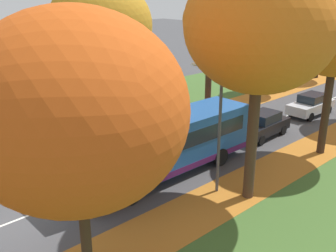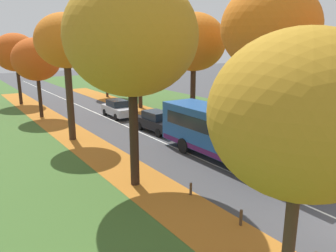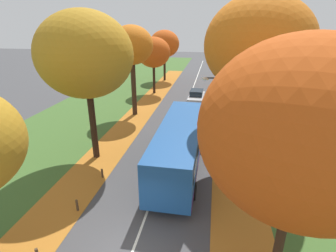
# 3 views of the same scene
# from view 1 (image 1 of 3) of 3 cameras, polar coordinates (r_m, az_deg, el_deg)

# --- Properties ---
(ground_plane) EXTENTS (160.00, 160.00, 0.00)m
(ground_plane) POSITION_cam_1_polar(r_m,az_deg,el_deg) (17.93, -21.24, -12.66)
(ground_plane) COLOR #424244
(grass_verge_left) EXTENTS (12.00, 90.00, 0.01)m
(grass_verge_left) POSITION_cam_1_polar(r_m,az_deg,el_deg) (35.63, 3.50, 4.56)
(grass_verge_left) COLOR #3D6028
(grass_verge_left) RESTS_ON ground
(leaf_litter_left) EXTENTS (2.80, 60.00, 0.00)m
(leaf_litter_left) POSITION_cam_1_polar(r_m,az_deg,el_deg) (28.44, 1.73, 0.73)
(leaf_litter_left) COLOR #B26B23
(leaf_litter_left) RESTS_ON grass_verge_left
(leaf_litter_right) EXTENTS (2.80, 60.00, 0.00)m
(leaf_litter_right) POSITION_cam_1_polar(r_m,az_deg,el_deg) (23.23, 17.82, -4.68)
(leaf_litter_right) COLOR #B26B23
(leaf_litter_right) RESTS_ON grass_verge_right
(road_centre_line) EXTENTS (0.12, 80.00, 0.01)m
(road_centre_line) POSITION_cam_1_polar(r_m,az_deg,el_deg) (30.26, 16.10, 1.10)
(road_centre_line) COLOR silver
(road_centre_line) RESTS_ON ground
(tree_left_near) EXTENTS (5.97, 5.97, 9.78)m
(tree_left_near) POSITION_cam_1_polar(r_m,az_deg,el_deg) (23.56, -9.77, 14.15)
(tree_left_near) COLOR black
(tree_left_near) RESTS_ON ground
(tree_left_mid) EXTENTS (4.10, 4.10, 8.79)m
(tree_left_mid) POSITION_cam_1_polar(r_m,az_deg,el_deg) (29.76, 6.19, 14.96)
(tree_left_mid) COLOR #382619
(tree_left_mid) RESTS_ON ground
(tree_left_far) EXTENTS (4.30, 4.30, 7.30)m
(tree_left_far) POSITION_cam_1_polar(r_m,az_deg,el_deg) (37.06, 15.64, 12.88)
(tree_left_far) COLOR black
(tree_left_far) RESTS_ON ground
(tree_left_distant) EXTENTS (4.68, 4.68, 7.90)m
(tree_left_distant) POSITION_cam_1_polar(r_m,az_deg,el_deg) (44.54, 21.59, 13.82)
(tree_left_distant) COLOR black
(tree_left_distant) RESTS_ON ground
(tree_right_nearest) EXTENTS (6.18, 6.18, 8.80)m
(tree_right_nearest) POSITION_cam_1_polar(r_m,az_deg,el_deg) (10.81, -13.28, 2.13)
(tree_right_nearest) COLOR #382619
(tree_right_nearest) RESTS_ON ground
(tree_right_near) EXTENTS (6.22, 6.22, 10.54)m
(tree_right_near) POSITION_cam_1_polar(r_m,az_deg,el_deg) (16.57, 13.30, 14.05)
(tree_right_near) COLOR #422D1E
(tree_right_near) RESTS_ON ground
(bollard_third) EXTENTS (0.12, 0.12, 0.64)m
(bollard_third) POSITION_cam_1_polar(r_m,az_deg,el_deg) (21.44, -19.17, -5.99)
(bollard_third) COLOR #4C3823
(bollard_third) RESTS_ON ground
(bollard_fourth) EXTENTS (0.12, 0.12, 0.60)m
(bollard_fourth) POSITION_cam_1_polar(r_m,az_deg,el_deg) (22.66, -11.99, -3.95)
(bollard_fourth) COLOR #4C3823
(bollard_fourth) RESTS_ON ground
(streetlamp_right) EXTENTS (1.89, 0.28, 6.00)m
(streetlamp_right) POSITION_cam_1_polar(r_m,az_deg,el_deg) (17.80, 6.76, 1.66)
(streetlamp_right) COLOR #47474C
(streetlamp_right) RESTS_ON ground
(bus) EXTENTS (2.70, 10.41, 2.98)m
(bus) POSITION_cam_1_polar(r_m,az_deg,el_deg) (19.86, -0.27, -2.53)
(bus) COLOR #1E5199
(bus) RESTS_ON ground
(car_black_lead) EXTENTS (1.92, 4.27, 1.62)m
(car_black_lead) POSITION_cam_1_polar(r_m,az_deg,el_deg) (25.96, 13.55, 0.19)
(car_black_lead) COLOR black
(car_black_lead) RESTS_ON ground
(car_silver_following) EXTENTS (1.86, 4.24, 1.62)m
(car_silver_following) POSITION_cam_1_polar(r_m,az_deg,el_deg) (31.50, 20.05, 2.93)
(car_silver_following) COLOR #B7BABF
(car_silver_following) RESTS_ON ground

